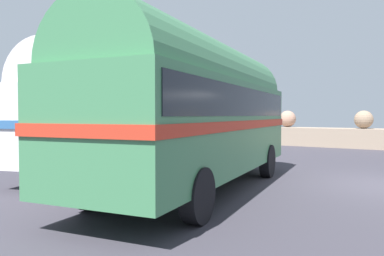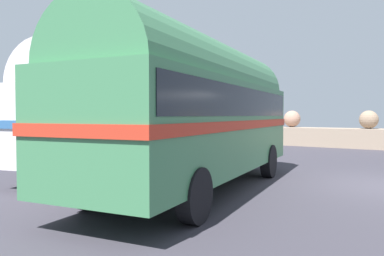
% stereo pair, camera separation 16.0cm
% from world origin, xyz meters
% --- Properties ---
extents(vintage_coach, '(3.93, 8.88, 3.70)m').
position_xyz_m(vintage_coach, '(-3.85, -3.23, 2.05)').
color(vintage_coach, black).
rests_on(vintage_coach, ground).
extents(second_coach, '(4.94, 8.90, 3.70)m').
position_xyz_m(second_coach, '(-7.97, -1.74, 2.05)').
color(second_coach, black).
rests_on(second_coach, ground).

